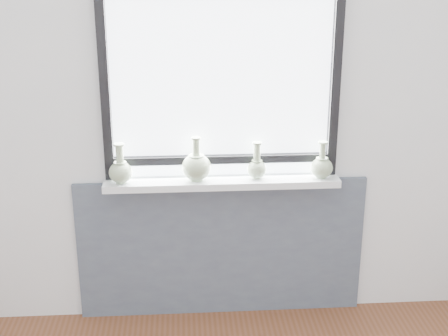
{
  "coord_description": "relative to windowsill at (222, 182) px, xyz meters",
  "views": [
    {
      "loc": [
        -0.22,
        -1.56,
        2.12
      ],
      "look_at": [
        0.0,
        1.55,
        1.02
      ],
      "focal_mm": 50.0,
      "sensor_mm": 36.0,
      "label": 1
    }
  ],
  "objects": [
    {
      "name": "vase_a",
      "position": [
        -0.56,
        -0.02,
        0.09
      ],
      "size": [
        0.13,
        0.13,
        0.22
      ],
      "rotation": [
        0.0,
        0.0,
        0.24
      ],
      "color": "#A3BC93",
      "rests_on": "windowsill"
    },
    {
      "name": "vase_c",
      "position": [
        0.2,
        0.0,
        0.09
      ],
      "size": [
        0.11,
        0.11,
        0.21
      ],
      "rotation": [
        0.0,
        0.0,
        -0.24
      ],
      "color": "#A3BC93",
      "rests_on": "windowsill"
    },
    {
      "name": "windowsill",
      "position": [
        0.0,
        0.0,
        0.0
      ],
      "size": [
        1.32,
        0.18,
        0.04
      ],
      "primitive_type": "cube",
      "color": "white",
      "rests_on": "apron_panel"
    },
    {
      "name": "vase_b",
      "position": [
        -0.14,
        -0.01,
        0.1
      ],
      "size": [
        0.16,
        0.16,
        0.25
      ],
      "rotation": [
        0.0,
        0.0,
        0.29
      ],
      "color": "#A3BC93",
      "rests_on": "windowsill"
    },
    {
      "name": "vase_d",
      "position": [
        0.56,
        -0.02,
        0.09
      ],
      "size": [
        0.12,
        0.12,
        0.21
      ],
      "rotation": [
        0.0,
        0.0,
        -0.09
      ],
      "color": "#A3BC93",
      "rests_on": "windowsill"
    },
    {
      "name": "window",
      "position": [
        0.0,
        0.06,
        0.56
      ],
      "size": [
        1.3,
        0.06,
        1.05
      ],
      "color": "black",
      "rests_on": "windowsill"
    },
    {
      "name": "back_wall",
      "position": [
        0.0,
        0.1,
        0.42
      ],
      "size": [
        3.6,
        0.02,
        2.6
      ],
      "primitive_type": "cube",
      "color": "silver",
      "rests_on": "ground"
    },
    {
      "name": "apron_panel",
      "position": [
        0.0,
        0.07,
        -0.45
      ],
      "size": [
        1.7,
        0.03,
        0.86
      ],
      "primitive_type": "cube",
      "color": "#4C5865",
      "rests_on": "ground"
    }
  ]
}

